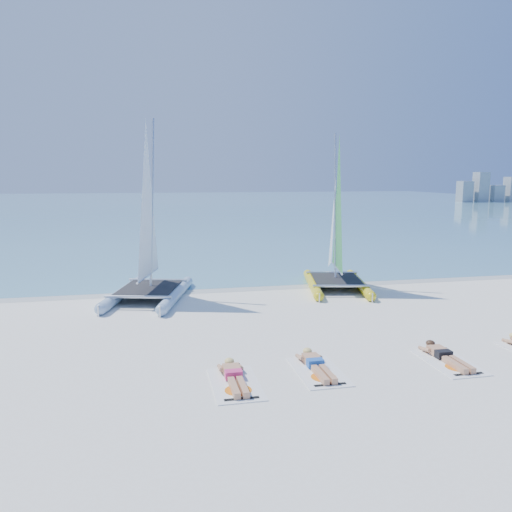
{
  "coord_description": "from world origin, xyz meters",
  "views": [
    {
      "loc": [
        -3.77,
        -13.32,
        4.32
      ],
      "look_at": [
        -0.7,
        1.2,
        1.94
      ],
      "focal_mm": 35.0,
      "sensor_mm": 36.0,
      "label": 1
    }
  ],
  "objects_px": {
    "towel_b": "(318,371)",
    "towel_c": "(449,362)",
    "catamaran_blue": "(148,244)",
    "sunbather_b": "(316,364)",
    "towel_a": "(235,384)",
    "sunbather_a": "(234,375)",
    "sunbather_c": "(444,355)",
    "catamaran_yellow": "(335,237)"
  },
  "relations": [
    {
      "from": "sunbather_a",
      "to": "towel_c",
      "type": "relative_size",
      "value": 0.93
    },
    {
      "from": "towel_c",
      "to": "sunbather_c",
      "type": "height_order",
      "value": "sunbather_c"
    },
    {
      "from": "towel_a",
      "to": "towel_b",
      "type": "height_order",
      "value": "same"
    },
    {
      "from": "catamaran_yellow",
      "to": "towel_b",
      "type": "xyz_separation_m",
      "value": [
        -3.51,
        -8.29,
        -1.95
      ]
    },
    {
      "from": "catamaran_yellow",
      "to": "sunbather_a",
      "type": "xyz_separation_m",
      "value": [
        -5.44,
        -8.37,
        -1.84
      ]
    },
    {
      "from": "towel_c",
      "to": "sunbather_c",
      "type": "relative_size",
      "value": 1.07
    },
    {
      "from": "catamaran_blue",
      "to": "catamaran_yellow",
      "type": "xyz_separation_m",
      "value": [
        7.19,
        0.56,
        -0.01
      ]
    },
    {
      "from": "catamaran_blue",
      "to": "towel_c",
      "type": "xyz_separation_m",
      "value": [
        6.86,
        -7.82,
        -1.96
      ]
    },
    {
      "from": "sunbather_c",
      "to": "towel_a",
      "type": "bearing_deg",
      "value": -175.81
    },
    {
      "from": "catamaran_yellow",
      "to": "sunbather_b",
      "type": "distance_m",
      "value": 9.02
    },
    {
      "from": "sunbather_b",
      "to": "towel_c",
      "type": "xyz_separation_m",
      "value": [
        3.18,
        -0.29,
        -0.11
      ]
    },
    {
      "from": "catamaran_blue",
      "to": "towel_a",
      "type": "distance_m",
      "value": 8.42
    },
    {
      "from": "towel_b",
      "to": "towel_c",
      "type": "bearing_deg",
      "value": -1.7
    },
    {
      "from": "catamaran_yellow",
      "to": "towel_a",
      "type": "height_order",
      "value": "catamaran_yellow"
    },
    {
      "from": "sunbather_a",
      "to": "towel_c",
      "type": "bearing_deg",
      "value": -0.11
    },
    {
      "from": "sunbather_a",
      "to": "towel_a",
      "type": "bearing_deg",
      "value": -90.0
    },
    {
      "from": "catamaran_blue",
      "to": "sunbather_b",
      "type": "distance_m",
      "value": 8.59
    },
    {
      "from": "towel_a",
      "to": "towel_b",
      "type": "bearing_deg",
      "value": 8.16
    },
    {
      "from": "towel_b",
      "to": "catamaran_yellow",
      "type": "bearing_deg",
      "value": 67.03
    },
    {
      "from": "catamaran_yellow",
      "to": "towel_b",
      "type": "height_order",
      "value": "catamaran_yellow"
    },
    {
      "from": "towel_a",
      "to": "sunbather_a",
      "type": "bearing_deg",
      "value": 90.0
    },
    {
      "from": "towel_b",
      "to": "towel_c",
      "type": "distance_m",
      "value": 3.18
    },
    {
      "from": "catamaran_yellow",
      "to": "catamaran_blue",
      "type": "bearing_deg",
      "value": -163.24
    },
    {
      "from": "sunbather_c",
      "to": "towel_c",
      "type": "bearing_deg",
      "value": -90.0
    },
    {
      "from": "sunbather_a",
      "to": "sunbather_c",
      "type": "relative_size",
      "value": 1.0
    },
    {
      "from": "towel_b",
      "to": "towel_c",
      "type": "relative_size",
      "value": 1.0
    },
    {
      "from": "sunbather_b",
      "to": "towel_c",
      "type": "bearing_deg",
      "value": -5.15
    },
    {
      "from": "catamaran_yellow",
      "to": "sunbather_c",
      "type": "height_order",
      "value": "catamaran_yellow"
    },
    {
      "from": "towel_c",
      "to": "sunbather_b",
      "type": "bearing_deg",
      "value": 174.85
    },
    {
      "from": "sunbather_c",
      "to": "catamaran_yellow",
      "type": "bearing_deg",
      "value": 87.68
    },
    {
      "from": "sunbather_a",
      "to": "sunbather_b",
      "type": "xyz_separation_m",
      "value": [
        1.93,
        0.28,
        0.0
      ]
    },
    {
      "from": "towel_b",
      "to": "sunbather_b",
      "type": "height_order",
      "value": "sunbather_b"
    },
    {
      "from": "towel_a",
      "to": "sunbather_b",
      "type": "distance_m",
      "value": 1.99
    },
    {
      "from": "catamaran_blue",
      "to": "sunbather_c",
      "type": "height_order",
      "value": "catamaran_blue"
    },
    {
      "from": "towel_b",
      "to": "towel_c",
      "type": "xyz_separation_m",
      "value": [
        3.18,
        -0.09,
        0.0
      ]
    },
    {
      "from": "catamaran_blue",
      "to": "towel_b",
      "type": "bearing_deg",
      "value": -49.46
    },
    {
      "from": "catamaran_yellow",
      "to": "towel_c",
      "type": "xyz_separation_m",
      "value": [
        -0.33,
        -8.38,
        -1.95
      ]
    },
    {
      "from": "sunbather_a",
      "to": "sunbather_b",
      "type": "distance_m",
      "value": 1.95
    },
    {
      "from": "catamaran_blue",
      "to": "catamaran_yellow",
      "type": "bearing_deg",
      "value": 19.57
    },
    {
      "from": "towel_b",
      "to": "sunbather_c",
      "type": "bearing_deg",
      "value": 1.76
    },
    {
      "from": "sunbather_b",
      "to": "sunbather_c",
      "type": "distance_m",
      "value": 3.18
    },
    {
      "from": "towel_a",
      "to": "sunbather_b",
      "type": "height_order",
      "value": "sunbather_b"
    }
  ]
}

